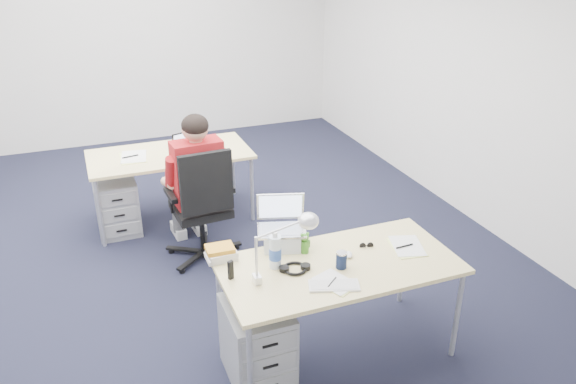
{
  "coord_description": "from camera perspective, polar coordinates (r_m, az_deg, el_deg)",
  "views": [
    {
      "loc": [
        -0.72,
        -4.53,
        2.74
      ],
      "look_at": [
        0.77,
        -0.71,
        0.85
      ],
      "focal_mm": 35.0,
      "sensor_mm": 36.0,
      "label": 1
    }
  ],
  "objects": [
    {
      "name": "desk_far",
      "position": [
        5.8,
        -11.91,
        3.47
      ],
      "size": [
        1.6,
        0.8,
        0.73
      ],
      "color": "#DAC67E",
      "rests_on": "ground"
    },
    {
      "name": "book_stack",
      "position": [
        3.85,
        -6.85,
        -6.14
      ],
      "size": [
        0.21,
        0.17,
        0.09
      ],
      "primitive_type": "cube",
      "rotation": [
        0.0,
        0.0,
        -0.08
      ],
      "color": "silver",
      "rests_on": "desk_near"
    },
    {
      "name": "drawer_pedestal_near",
      "position": [
        3.86,
        -3.14,
        -14.94
      ],
      "size": [
        0.4,
        0.5,
        0.55
      ],
      "primitive_type": "cube",
      "color": "#A3A6A8",
      "rests_on": "ground"
    },
    {
      "name": "room",
      "position": [
        4.7,
        -12.21,
        11.61
      ],
      "size": [
        6.02,
        7.02,
        2.8
      ],
      "color": "silver",
      "rests_on": "ground"
    },
    {
      "name": "far_papers",
      "position": [
        5.74,
        -15.49,
        3.41
      ],
      "size": [
        0.27,
        0.36,
        0.01
      ],
      "primitive_type": "cube",
      "rotation": [
        0.0,
        0.0,
        -0.1
      ],
      "color": "white",
      "rests_on": "desk_far"
    },
    {
      "name": "drawer_pedestal_far",
      "position": [
        5.85,
        -17.0,
        -1.29
      ],
      "size": [
        0.4,
        0.5,
        0.55
      ],
      "primitive_type": "cube",
      "color": "#A3A6A8",
      "rests_on": "ground"
    },
    {
      "name": "wireless_keyboard",
      "position": [
        3.57,
        4.69,
        -9.43
      ],
      "size": [
        0.34,
        0.23,
        0.02
      ],
      "primitive_type": "cube",
      "rotation": [
        0.0,
        0.0,
        -0.33
      ],
      "color": "white",
      "rests_on": "desk_near"
    },
    {
      "name": "far_cup",
      "position": [
        5.83,
        -7.99,
        4.94
      ],
      "size": [
        0.08,
        0.08,
        0.11
      ],
      "primitive_type": "cylinder",
      "rotation": [
        0.0,
        0.0,
        0.12
      ],
      "color": "white",
      "rests_on": "desk_far"
    },
    {
      "name": "can_koozie",
      "position": [
        3.73,
        5.45,
        -6.88
      ],
      "size": [
        0.09,
        0.09,
        0.12
      ],
      "primitive_type": "cylinder",
      "rotation": [
        0.0,
        0.0,
        -0.24
      ],
      "color": "#131E3D",
      "rests_on": "desk_near"
    },
    {
      "name": "silver_laptop",
      "position": [
        3.9,
        -0.65,
        -3.31
      ],
      "size": [
        0.4,
        0.35,
        0.36
      ],
      "primitive_type": null,
      "rotation": [
        0.0,
        0.0,
        -0.3
      ],
      "color": "silver",
      "rests_on": "desk_near"
    },
    {
      "name": "cordless_phone",
      "position": [
        3.62,
        -5.85,
        -7.88
      ],
      "size": [
        0.04,
        0.03,
        0.13
      ],
      "primitive_type": "cube",
      "rotation": [
        0.0,
        0.0,
        0.41
      ],
      "color": "black",
      "rests_on": "desk_near"
    },
    {
      "name": "water_bottle",
      "position": [
        3.69,
        -1.31,
        -5.89
      ],
      "size": [
        0.08,
        0.08,
        0.26
      ],
      "primitive_type": "cylinder",
      "rotation": [
        0.0,
        0.0,
        0.01
      ],
      "color": "silver",
      "rests_on": "desk_near"
    },
    {
      "name": "headphones",
      "position": [
        3.72,
        0.7,
        -7.7
      ],
      "size": [
        0.24,
        0.2,
        0.03
      ],
      "primitive_type": null,
      "rotation": [
        0.0,
        0.0,
        -0.18
      ],
      "color": "black",
      "rests_on": "desk_near"
    },
    {
      "name": "bear_figurine",
      "position": [
        3.88,
        1.71,
        -5.15
      ],
      "size": [
        0.08,
        0.06,
        0.16
      ],
      "primitive_type": null,
      "rotation": [
        0.0,
        0.0,
        0.01
      ],
      "color": "#2A7A20",
      "rests_on": "desk_near"
    },
    {
      "name": "floor",
      "position": [
        5.35,
        -10.57,
        -6.54
      ],
      "size": [
        7.0,
        7.0,
        0.0
      ],
      "primitive_type": "plane",
      "color": "black",
      "rests_on": "ground"
    },
    {
      "name": "papers_right",
      "position": [
        4.06,
        11.97,
        -5.48
      ],
      "size": [
        0.27,
        0.33,
        0.01
      ],
      "primitive_type": "cube",
      "rotation": [
        0.0,
        0.0,
        -0.25
      ],
      "color": "#F5FF93",
      "rests_on": "desk_near"
    },
    {
      "name": "computer_mouse",
      "position": [
        3.88,
        6.17,
        -6.35
      ],
      "size": [
        0.08,
        0.1,
        0.03
      ],
      "primitive_type": "ellipsoid",
      "rotation": [
        0.0,
        0.0,
        -0.37
      ],
      "color": "white",
      "rests_on": "desk_near"
    },
    {
      "name": "office_chair",
      "position": [
        5.15,
        -8.61,
        -3.63
      ],
      "size": [
        0.74,
        0.74,
        1.11
      ],
      "rotation": [
        0.0,
        0.0,
        0.06
      ],
      "color": "black",
      "rests_on": "ground"
    },
    {
      "name": "sunglasses",
      "position": [
        4.01,
        7.98,
        -5.41
      ],
      "size": [
        0.11,
        0.07,
        0.02
      ],
      "primitive_type": null,
      "rotation": [
        0.0,
        0.0,
        -0.26
      ],
      "color": "black",
      "rests_on": "desk_near"
    },
    {
      "name": "dark_laptop",
      "position": [
        5.69,
        -9.82,
        4.91
      ],
      "size": [
        0.38,
        0.38,
        0.22
      ],
      "primitive_type": null,
      "rotation": [
        0.0,
        0.0,
        0.3
      ],
      "color": "black",
      "rests_on": "desk_far"
    },
    {
      "name": "papers_left",
      "position": [
        3.6,
        4.74,
        -9.2
      ],
      "size": [
        0.27,
        0.31,
        0.01
      ],
      "primitive_type": "cube",
      "rotation": [
        0.0,
        0.0,
        0.41
      ],
      "color": "#F5FF93",
      "rests_on": "desk_near"
    },
    {
      "name": "seated_person",
      "position": [
        5.16,
        -9.49,
        0.83
      ],
      "size": [
        0.45,
        0.77,
        1.36
      ],
      "rotation": [
        0.0,
        0.0,
        0.08
      ],
      "color": "#AB181B",
      "rests_on": "ground"
    },
    {
      "name": "desk_lamp",
      "position": [
        3.53,
        -1.17,
        -5.72
      ],
      "size": [
        0.42,
        0.28,
        0.45
      ],
      "primitive_type": null,
      "rotation": [
        0.0,
        0.0,
        -0.38
      ],
      "color": "silver",
      "rests_on": "desk_near"
    },
    {
      "name": "desk_near",
      "position": [
        3.83,
        5.2,
        -7.84
      ],
      "size": [
        1.6,
        0.8,
        0.73
      ],
      "color": "#DAC67E",
      "rests_on": "ground"
    }
  ]
}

